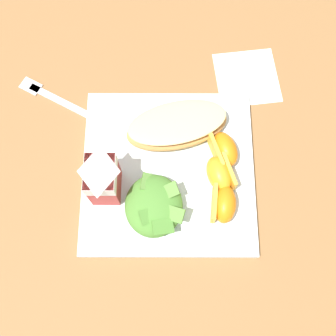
{
  "coord_description": "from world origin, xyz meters",
  "views": [
    {
      "loc": [
        -0.21,
        -0.0,
        0.66
      ],
      "look_at": [
        0.0,
        0.0,
        0.03
      ],
      "focal_mm": 44.32,
      "sensor_mm": 36.0,
      "label": 1
    }
  ],
  "objects_px": {
    "orange_wedge_middle": "(219,174)",
    "orange_wedge_rear": "(224,150)",
    "milk_carton": "(102,178)",
    "orange_wedge_front": "(223,204)",
    "white_plate": "(168,171)",
    "metal_fork": "(58,100)",
    "cheesy_pizza_bread": "(177,126)",
    "paper_napkin": "(247,77)",
    "green_salad_pile": "(154,206)"
  },
  "relations": [
    {
      "from": "orange_wedge_front",
      "to": "orange_wedge_middle",
      "type": "relative_size",
      "value": 0.93
    },
    {
      "from": "cheesy_pizza_bread",
      "to": "orange_wedge_middle",
      "type": "distance_m",
      "value": 0.11
    },
    {
      "from": "milk_carton",
      "to": "paper_napkin",
      "type": "height_order",
      "value": "milk_carton"
    },
    {
      "from": "orange_wedge_middle",
      "to": "white_plate",
      "type": "bearing_deg",
      "value": 80.94
    },
    {
      "from": "orange_wedge_middle",
      "to": "orange_wedge_rear",
      "type": "bearing_deg",
      "value": -11.48
    },
    {
      "from": "cheesy_pizza_bread",
      "to": "milk_carton",
      "type": "height_order",
      "value": "milk_carton"
    },
    {
      "from": "orange_wedge_rear",
      "to": "metal_fork",
      "type": "distance_m",
      "value": 0.3
    },
    {
      "from": "green_salad_pile",
      "to": "orange_wedge_rear",
      "type": "distance_m",
      "value": 0.15
    },
    {
      "from": "white_plate",
      "to": "orange_wedge_front",
      "type": "xyz_separation_m",
      "value": [
        -0.06,
        -0.09,
        0.03
      ]
    },
    {
      "from": "milk_carton",
      "to": "cheesy_pizza_bread",
      "type": "bearing_deg",
      "value": -47.65
    },
    {
      "from": "white_plate",
      "to": "orange_wedge_middle",
      "type": "xyz_separation_m",
      "value": [
        -0.01,
        -0.08,
        0.03
      ]
    },
    {
      "from": "green_salad_pile",
      "to": "milk_carton",
      "type": "xyz_separation_m",
      "value": [
        0.03,
        0.08,
        0.04
      ]
    },
    {
      "from": "white_plate",
      "to": "metal_fork",
      "type": "bearing_deg",
      "value": 55.53
    },
    {
      "from": "green_salad_pile",
      "to": "paper_napkin",
      "type": "xyz_separation_m",
      "value": [
        0.25,
        -0.16,
        -0.03
      ]
    },
    {
      "from": "milk_carton",
      "to": "white_plate",
      "type": "bearing_deg",
      "value": -72.31
    },
    {
      "from": "cheesy_pizza_bread",
      "to": "paper_napkin",
      "type": "xyz_separation_m",
      "value": [
        0.11,
        -0.13,
        -0.03
      ]
    },
    {
      "from": "orange_wedge_front",
      "to": "metal_fork",
      "type": "height_order",
      "value": "orange_wedge_front"
    },
    {
      "from": "orange_wedge_middle",
      "to": "green_salad_pile",
      "type": "bearing_deg",
      "value": 116.44
    },
    {
      "from": "milk_carton",
      "to": "metal_fork",
      "type": "bearing_deg",
      "value": 30.34
    },
    {
      "from": "orange_wedge_middle",
      "to": "orange_wedge_rear",
      "type": "xyz_separation_m",
      "value": [
        0.04,
        -0.01,
        0.0
      ]
    },
    {
      "from": "cheesy_pizza_bread",
      "to": "milk_carton",
      "type": "distance_m",
      "value": 0.16
    },
    {
      "from": "milk_carton",
      "to": "orange_wedge_rear",
      "type": "distance_m",
      "value": 0.2
    },
    {
      "from": "green_salad_pile",
      "to": "metal_fork",
      "type": "bearing_deg",
      "value": 41.03
    },
    {
      "from": "cheesy_pizza_bread",
      "to": "orange_wedge_rear",
      "type": "bearing_deg",
      "value": -119.27
    },
    {
      "from": "cheesy_pizza_bread",
      "to": "orange_wedge_middle",
      "type": "bearing_deg",
      "value": -141.19
    },
    {
      "from": "milk_carton",
      "to": "orange_wedge_front",
      "type": "distance_m",
      "value": 0.19
    },
    {
      "from": "white_plate",
      "to": "milk_carton",
      "type": "bearing_deg",
      "value": 107.69
    },
    {
      "from": "milk_carton",
      "to": "orange_wedge_middle",
      "type": "height_order",
      "value": "milk_carton"
    },
    {
      "from": "white_plate",
      "to": "orange_wedge_rear",
      "type": "distance_m",
      "value": 0.1
    },
    {
      "from": "orange_wedge_rear",
      "to": "metal_fork",
      "type": "relative_size",
      "value": 0.39
    },
    {
      "from": "green_salad_pile",
      "to": "paper_napkin",
      "type": "height_order",
      "value": "green_salad_pile"
    },
    {
      "from": "white_plate",
      "to": "paper_napkin",
      "type": "height_order",
      "value": "white_plate"
    },
    {
      "from": "paper_napkin",
      "to": "metal_fork",
      "type": "height_order",
      "value": "metal_fork"
    },
    {
      "from": "green_salad_pile",
      "to": "white_plate",
      "type": "bearing_deg",
      "value": -18.92
    },
    {
      "from": "milk_carton",
      "to": "orange_wedge_middle",
      "type": "distance_m",
      "value": 0.18
    },
    {
      "from": "cheesy_pizza_bread",
      "to": "orange_wedge_rear",
      "type": "xyz_separation_m",
      "value": [
        -0.04,
        -0.08,
        0.0
      ]
    },
    {
      "from": "white_plate",
      "to": "paper_napkin",
      "type": "bearing_deg",
      "value": -38.09
    },
    {
      "from": "white_plate",
      "to": "orange_wedge_front",
      "type": "height_order",
      "value": "orange_wedge_front"
    },
    {
      "from": "cheesy_pizza_bread",
      "to": "paper_napkin",
      "type": "relative_size",
      "value": 1.67
    },
    {
      "from": "orange_wedge_middle",
      "to": "orange_wedge_rear",
      "type": "distance_m",
      "value": 0.04
    },
    {
      "from": "green_salad_pile",
      "to": "orange_wedge_front",
      "type": "distance_m",
      "value": 0.11
    },
    {
      "from": "green_salad_pile",
      "to": "orange_wedge_middle",
      "type": "distance_m",
      "value": 0.12
    },
    {
      "from": "milk_carton",
      "to": "orange_wedge_front",
      "type": "xyz_separation_m",
      "value": [
        -0.03,
        -0.18,
        -0.04
      ]
    },
    {
      "from": "orange_wedge_rear",
      "to": "paper_napkin",
      "type": "height_order",
      "value": "orange_wedge_rear"
    },
    {
      "from": "orange_wedge_rear",
      "to": "green_salad_pile",
      "type": "bearing_deg",
      "value": 129.67
    },
    {
      "from": "orange_wedge_rear",
      "to": "cheesy_pizza_bread",
      "type": "bearing_deg",
      "value": 60.73
    },
    {
      "from": "orange_wedge_front",
      "to": "orange_wedge_rear",
      "type": "height_order",
      "value": "same"
    },
    {
      "from": "white_plate",
      "to": "orange_wedge_front",
      "type": "distance_m",
      "value": 0.11
    },
    {
      "from": "orange_wedge_middle",
      "to": "milk_carton",
      "type": "bearing_deg",
      "value": 95.81
    },
    {
      "from": "white_plate",
      "to": "milk_carton",
      "type": "height_order",
      "value": "milk_carton"
    }
  ]
}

